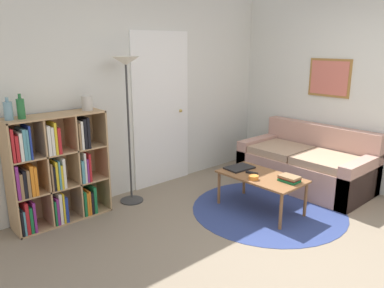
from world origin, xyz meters
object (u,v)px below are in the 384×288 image
Objects in this scene: bookshelf at (54,171)px; laptop at (239,168)px; floor_lamp at (127,81)px; bowl at (254,177)px; bottle_middle at (21,108)px; couch at (307,166)px; bottle_left at (8,111)px; vase_on_shelf at (87,103)px; coffee_table at (261,179)px.

bookshelf reaches higher than laptop.
floor_lamp is at bearing -5.46° from bookshelf.
laptop is 0.40m from bowl.
floor_lamp is at bearing -3.22° from bottle_middle.
bookshelf is 4.82× the size of bottle_middle.
floor_lamp is 2.69m from couch.
bottle_middle is at bearing -7.89° from bottle_left.
couch is 4.76× the size of laptop.
bottle_left is at bearing 160.22° from couch.
floor_lamp reaches higher than laptop.
bookshelf is 1.27m from floor_lamp.
coffee_table is at bearing -42.19° from vase_on_shelf.
couch is 1.17m from laptop.
laptop is at bearing 64.67° from bowl.
laptop is 2.60m from bottle_left.
bookshelf is at bearing -179.65° from vase_on_shelf.
bottle_middle is (-1.17, 0.07, -0.19)m from floor_lamp.
bottle_left is 0.90× the size of bottle_middle.
floor_lamp reaches higher than coffee_table.
bookshelf is at bearing 152.62° from laptop.
bowl is at bearing -172.87° from coffee_table.
laptop is at bearing -42.03° from floor_lamp.
floor_lamp is 1.18m from bottle_middle.
coffee_table is at bearing 7.13° from bowl.
couch is 1.14m from coffee_table.
floor_lamp is at bearing 123.26° from bowl.
bottle_middle reaches higher than laptop.
floor_lamp is 10.96× the size of vase_on_shelf.
bowl is (-1.30, -0.11, 0.17)m from couch.
bowl is (1.71, -1.33, -0.13)m from bookshelf.
bottle_middle is 0.71m from vase_on_shelf.
coffee_table is 0.34m from laptop.
bottle_middle reaches higher than bottle_left.
vase_on_shelf is at bearing 145.97° from laptop.
bottle_left reaches higher than couch.
floor_lamp reaches higher than bowl.
vase_on_shelf reaches higher than bowl.
bottle_middle reaches higher than bookshelf.
bottle_left is at bearing -179.49° from vase_on_shelf.
floor_lamp reaches higher than vase_on_shelf.
bottle_left is at bearing -179.31° from bookshelf.
coffee_table is 2.67m from bottle_middle.
couch is 3.64m from bottle_middle.
couch is 10.49× the size of vase_on_shelf.
coffee_table is 2.15m from vase_on_shelf.
bottle_middle is (-1.98, 1.31, 0.84)m from bowl.
floor_lamp is 1.69m from laptop.
bowl is 2.62m from bottle_left.
laptop is (-1.13, 0.25, 0.16)m from couch.
bookshelf is 2.12m from laptop.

